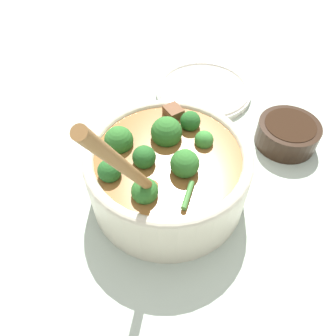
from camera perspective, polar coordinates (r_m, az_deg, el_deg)
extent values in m
plane|color=#ADBCAD|center=(0.51, 0.00, -4.45)|extent=(4.00, 4.00, 0.00)
cylinder|color=beige|center=(0.47, 0.00, -1.36)|extent=(0.23, 0.23, 0.09)
torus|color=beige|center=(0.44, 0.00, 2.20)|extent=(0.23, 0.23, 0.02)
cylinder|color=brown|center=(0.46, 0.00, -0.16)|extent=(0.21, 0.21, 0.06)
sphere|color=#235B23|center=(0.42, -4.19, 1.91)|extent=(0.03, 0.03, 0.03)
cylinder|color=#6B9956|center=(0.44, -4.03, -0.05)|extent=(0.01, 0.01, 0.01)
sphere|color=#387F33|center=(0.45, 6.28, 4.89)|extent=(0.03, 0.03, 0.03)
cylinder|color=#6B9956|center=(0.46, 6.09, 3.23)|extent=(0.01, 0.01, 0.01)
sphere|color=#2D6B28|center=(0.45, -0.26, 6.25)|extent=(0.04, 0.04, 0.04)
cylinder|color=#6B9956|center=(0.48, -0.25, 3.49)|extent=(0.02, 0.02, 0.02)
sphere|color=#2D6B28|center=(0.41, 2.93, 0.76)|extent=(0.04, 0.04, 0.04)
cylinder|color=#6B9956|center=(0.43, 2.79, -1.59)|extent=(0.01, 0.01, 0.02)
sphere|color=#2D6B28|center=(0.39, -4.07, -4.02)|extent=(0.03, 0.03, 0.03)
cylinder|color=#6B9956|center=(0.41, -3.89, -5.99)|extent=(0.01, 0.01, 0.01)
sphere|color=#2D6B28|center=(0.45, -8.54, 4.77)|extent=(0.04, 0.04, 0.04)
cylinder|color=#6B9956|center=(0.47, -8.14, 2.30)|extent=(0.01, 0.01, 0.02)
sphere|color=#235B23|center=(0.41, -10.15, -0.49)|extent=(0.03, 0.03, 0.03)
cylinder|color=#6B9956|center=(0.43, -9.75, -2.36)|extent=(0.01, 0.01, 0.01)
sphere|color=#235B23|center=(0.47, 3.90, 8.14)|extent=(0.03, 0.03, 0.03)
cylinder|color=#6B9956|center=(0.49, 3.77, 6.27)|extent=(0.01, 0.01, 0.01)
cube|color=brown|center=(0.49, 0.84, 9.50)|extent=(0.03, 0.03, 0.02)
cylinder|color=#3D7533|center=(0.39, 3.47, -4.72)|extent=(0.04, 0.01, 0.01)
ellipsoid|color=brown|center=(0.41, -2.75, -3.58)|extent=(0.04, 0.03, 0.01)
cylinder|color=brown|center=(0.31, -6.99, -0.32)|extent=(0.11, 0.04, 0.19)
cylinder|color=black|center=(0.60, 20.03, 5.60)|extent=(0.10, 0.10, 0.04)
cylinder|color=black|center=(0.59, 20.40, 6.61)|extent=(0.09, 0.09, 0.01)
cylinder|color=silver|center=(0.69, 6.16, 13.26)|extent=(0.19, 0.19, 0.01)
torus|color=silver|center=(0.68, 6.20, 13.67)|extent=(0.19, 0.19, 0.01)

